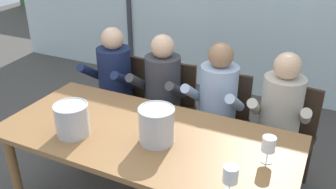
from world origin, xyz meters
name	(u,v)px	position (x,y,z in m)	size (l,w,h in m)	color
ground	(196,150)	(0.00, 1.00, 0.00)	(14.00, 14.00, 0.00)	#4C4742
dining_table	(146,144)	(0.00, 0.00, 0.68)	(2.08, 0.94, 0.76)	olive
chair_near_curtain	(122,93)	(-0.78, 0.90, 0.52)	(0.48, 0.48, 0.89)	#332319
chair_left_of_center	(171,103)	(-0.24, 0.90, 0.52)	(0.47, 0.47, 0.89)	#332319
chair_center	(223,116)	(0.29, 0.88, 0.52)	(0.48, 0.48, 0.89)	#332319
chair_right_of_center	(287,131)	(0.84, 0.88, 0.52)	(0.49, 0.49, 0.89)	#332319
person_navy_polo	(110,82)	(-0.80, 0.74, 0.70)	(0.47, 0.62, 1.21)	#192347
person_charcoal_jacket	(159,93)	(-0.28, 0.74, 0.70)	(0.46, 0.61, 1.21)	#38383D
person_pale_blue_shirt	(214,104)	(0.24, 0.74, 0.70)	(0.48, 0.62, 1.21)	#9EB2D1
person_beige_jumper	(279,118)	(0.77, 0.74, 0.70)	(0.47, 0.62, 1.21)	#B7AD9E
ice_bucket_primary	(72,119)	(-0.45, -0.21, 0.88)	(0.24, 0.24, 0.23)	#B7B7BC
ice_bucket_secondary	(156,125)	(0.11, -0.05, 0.89)	(0.24, 0.24, 0.25)	#B7B7BC
wine_glass_by_left_taster	(230,176)	(0.69, -0.33, 0.88)	(0.08, 0.08, 0.17)	silver
wine_glass_near_bucket	(269,145)	(0.82, 0.05, 0.88)	(0.08, 0.08, 0.17)	silver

